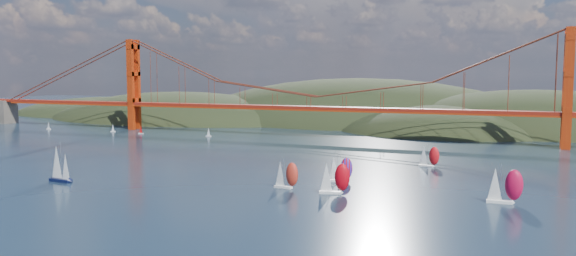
% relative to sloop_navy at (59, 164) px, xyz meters
% --- Properties ---
extents(ground, '(1200.00, 1200.00, 0.00)m').
position_rel_sloop_navy_xyz_m(ground, '(33.69, -30.90, -5.61)').
color(ground, black).
rests_on(ground, ground).
extents(headlands, '(725.00, 225.00, 96.00)m').
position_rel_sloop_navy_xyz_m(headlands, '(78.64, 247.39, -18.06)').
color(headlands, black).
rests_on(headlands, ground).
extents(bridge, '(552.00, 12.00, 55.00)m').
position_rel_sloop_navy_xyz_m(bridge, '(31.94, 149.10, 26.63)').
color(bridge, maroon).
rests_on(bridge, ground).
extents(sloop_navy, '(8.31, 4.89, 12.70)m').
position_rel_sloop_navy_xyz_m(sloop_navy, '(0.00, 0.00, 0.00)').
color(sloop_navy, black).
rests_on(sloop_navy, ground).
extents(racer_0, '(8.01, 3.76, 9.04)m').
position_rel_sloop_navy_xyz_m(racer_0, '(70.27, 17.72, -1.33)').
color(racer_0, white).
rests_on(racer_0, ground).
extents(racer_1, '(8.87, 5.02, 9.94)m').
position_rel_sloop_navy_xyz_m(racer_1, '(85.84, 15.95, -0.91)').
color(racer_1, silver).
rests_on(racer_1, ground).
extents(racer_2, '(9.12, 3.81, 10.41)m').
position_rel_sloop_navy_xyz_m(racer_2, '(130.86, 21.71, -0.69)').
color(racer_2, white).
rests_on(racer_2, ground).
extents(racer_3, '(7.55, 3.26, 8.57)m').
position_rel_sloop_navy_xyz_m(racer_3, '(103.65, 73.87, -1.56)').
color(racer_3, silver).
rests_on(racer_3, ground).
extents(racer_rwb, '(7.87, 4.63, 8.82)m').
position_rel_sloop_navy_xyz_m(racer_rwb, '(82.11, 33.62, -1.44)').
color(racer_rwb, white).
rests_on(racer_rwb, ground).
extents(distant_boat_0, '(3.00, 2.00, 4.70)m').
position_rel_sloop_navy_xyz_m(distant_boat_0, '(-134.05, 126.83, -3.20)').
color(distant_boat_0, silver).
rests_on(distant_boat_0, ground).
extents(distant_boat_1, '(3.00, 2.00, 4.70)m').
position_rel_sloop_navy_xyz_m(distant_boat_1, '(-87.76, 130.47, -3.20)').
color(distant_boat_1, silver).
rests_on(distant_boat_1, ground).
extents(distant_boat_2, '(3.00, 2.00, 4.70)m').
position_rel_sloop_navy_xyz_m(distant_boat_2, '(-65.92, 128.12, -3.20)').
color(distant_boat_2, silver).
rests_on(distant_boat_2, ground).
extents(distant_boat_3, '(3.00, 2.00, 4.70)m').
position_rel_sloop_navy_xyz_m(distant_boat_3, '(-22.80, 130.50, -3.20)').
color(distant_boat_3, silver).
rests_on(distant_boat_3, ground).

